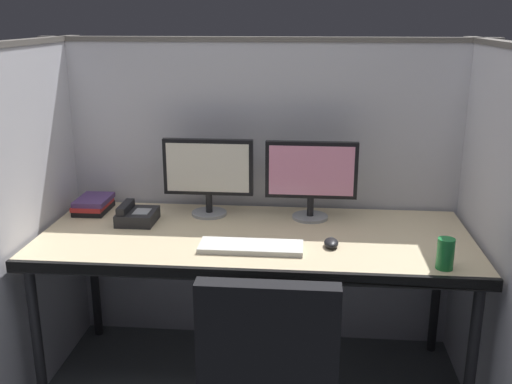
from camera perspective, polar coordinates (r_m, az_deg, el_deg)
name	(u,v)px	position (r m, az deg, el deg)	size (l,w,h in m)	color
cubicle_partition_rear	(263,194)	(3.03, 0.68, -0.23)	(2.21, 0.06, 1.57)	silver
cubicle_partition_left	(28,224)	(2.79, -21.16, -2.92)	(0.06, 1.41, 1.57)	silver
cubicle_partition_right	(494,239)	(2.62, 21.97, -4.24)	(0.06, 1.41, 1.57)	silver
desk	(255,245)	(2.63, -0.12, -5.18)	(1.90, 0.80, 0.74)	beige
monitor_left	(208,172)	(2.82, -4.64, 1.96)	(0.43, 0.17, 0.37)	gray
monitor_right	(311,175)	(2.77, 5.35, 1.66)	(0.43, 0.17, 0.37)	gray
keyboard_main	(251,247)	(2.46, -0.53, -5.31)	(0.43, 0.15, 0.02)	silver
computer_mouse	(331,243)	(2.50, 7.27, -4.89)	(0.06, 0.10, 0.04)	black
soda_can	(445,254)	(2.37, 17.82, -5.70)	(0.07, 0.07, 0.12)	#197233
book_stack	(93,204)	(3.02, -15.43, -1.17)	(0.16, 0.22, 0.07)	black
desk_phone	(136,216)	(2.82, -11.49, -2.24)	(0.17, 0.19, 0.09)	black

